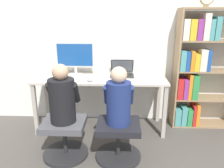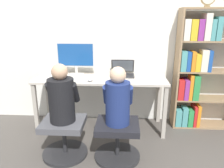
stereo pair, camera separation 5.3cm
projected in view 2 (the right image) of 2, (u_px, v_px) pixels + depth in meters
ground_plane at (99, 137)px, 2.96m from camera, size 14.00×14.00×0.00m
wall_back at (103, 36)px, 3.18m from camera, size 10.00×0.05×2.60m
desk at (101, 84)px, 3.04m from camera, size 1.80×0.57×0.76m
desktop_monitor at (76, 58)px, 3.08m from camera, size 0.55×0.21×0.47m
laptop at (123, 72)px, 3.12m from camera, size 0.33×0.32×0.22m
keyboard at (69, 80)px, 2.86m from camera, size 0.40×0.15×0.03m
computer_mouse_by_keyboard at (90, 80)px, 2.84m from camera, size 0.07×0.12×0.04m
office_chair_left at (64, 136)px, 2.53m from camera, size 0.53×0.53×0.44m
office_chair_right at (117, 139)px, 2.48m from camera, size 0.53×0.53×0.44m
person_at_monitor at (61, 97)px, 2.39m from camera, size 0.35×0.32×0.66m
person_at_laptop at (118, 99)px, 2.34m from camera, size 0.33×0.30×0.64m
bookshelf at (200, 70)px, 3.03m from camera, size 0.94×0.29×1.68m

